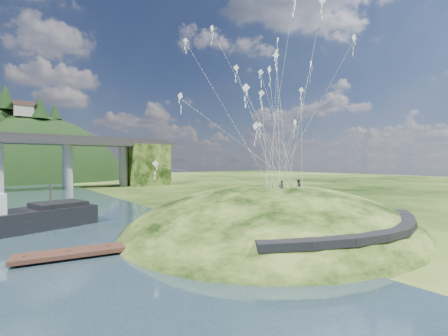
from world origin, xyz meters
TOP-DOWN VIEW (x-y plane):
  - ground at (0.00, 0.00)m, footprint 320.00×320.00m
  - grass_hill at (8.00, 2.00)m, footprint 36.00×32.00m
  - footpath at (7.46, -9.74)m, footprint 22.29×5.84m
  - wooden_dock at (-9.87, 4.14)m, footprint 13.99×4.82m
  - kite_flyers at (8.95, -0.12)m, footprint 4.26×1.13m
  - kite_swarm at (8.17, 3.47)m, footprint 20.39×16.13m

SIDE VIEW (x-z plane):
  - grass_hill at x=8.00m, z-range -8.00..5.00m
  - ground at x=0.00m, z-range 0.00..0.00m
  - wooden_dock at x=-9.87m, z-range -0.06..0.93m
  - footpath at x=7.46m, z-range 1.67..2.50m
  - kite_flyers at x=8.95m, z-range 4.88..6.64m
  - kite_swarm at x=8.17m, z-range 8.10..28.95m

